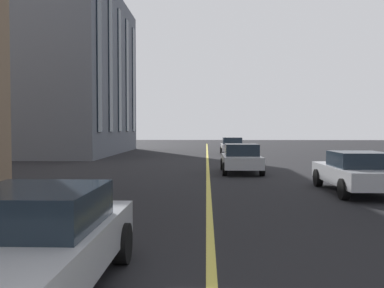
{
  "coord_description": "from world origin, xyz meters",
  "views": [
    {
      "loc": [
        0.92,
        0.08,
        2.13
      ],
      "look_at": [
        14.21,
        0.53,
        1.64
      ],
      "focal_mm": 39.24,
      "sensor_mm": 36.0,
      "label": 1
    }
  ],
  "objects_px": {
    "car_white_mid": "(232,146)",
    "car_silver_near": "(241,158)",
    "car_silver_parked_b": "(31,243)",
    "car_silver_trailing": "(356,172)"
  },
  "relations": [
    {
      "from": "car_silver_parked_b",
      "to": "car_silver_near",
      "type": "relative_size",
      "value": 1.13
    },
    {
      "from": "car_silver_near",
      "to": "car_silver_parked_b",
      "type": "bearing_deg",
      "value": 165.6
    },
    {
      "from": "car_silver_parked_b",
      "to": "car_silver_trailing",
      "type": "relative_size",
      "value": 1.0
    },
    {
      "from": "car_silver_parked_b",
      "to": "car_silver_near",
      "type": "xyz_separation_m",
      "value": [
        15.07,
        -3.87,
        -0.0
      ]
    },
    {
      "from": "car_silver_trailing",
      "to": "car_silver_near",
      "type": "relative_size",
      "value": 1.13
    },
    {
      "from": "car_white_mid",
      "to": "car_silver_trailing",
      "type": "xyz_separation_m",
      "value": [
        -20.83,
        -2.85,
        0.0
      ]
    },
    {
      "from": "car_silver_trailing",
      "to": "car_silver_near",
      "type": "xyz_separation_m",
      "value": [
        6.15,
        3.3,
        -0.0
      ]
    },
    {
      "from": "car_silver_parked_b",
      "to": "car_white_mid",
      "type": "distance_m",
      "value": 30.06
    },
    {
      "from": "car_white_mid",
      "to": "car_silver_trailing",
      "type": "relative_size",
      "value": 0.89
    },
    {
      "from": "car_white_mid",
      "to": "car_silver_near",
      "type": "bearing_deg",
      "value": 178.23
    }
  ]
}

